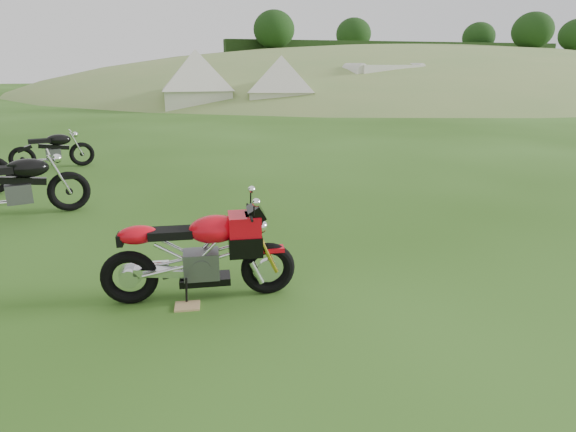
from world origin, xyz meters
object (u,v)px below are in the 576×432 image
object	(u,v)px
sport_motorcycle	(199,247)
vintage_moto_d	(52,149)
tent_left	(197,81)
tent_right	(341,84)
plywood_board	(187,306)
vintage_moto_c	(16,184)
caravan	(383,84)
tent_mid	(282,83)

from	to	relation	value
sport_motorcycle	vintage_moto_d	distance (m)	7.63
tent_left	tent_right	bearing A→B (deg)	11.26
sport_motorcycle	tent_right	world-z (taller)	tent_right
sport_motorcycle	plywood_board	bearing A→B (deg)	-126.87
vintage_moto_c	caravan	world-z (taller)	caravan
vintage_moto_d	caravan	distance (m)	20.63
tent_mid	caravan	xyz separation A→B (m)	(6.39, 1.26, -0.21)
vintage_moto_c	vintage_moto_d	size ratio (longest dim) A/B	1.18
tent_mid	tent_right	distance (m)	4.93
vintage_moto_c	tent_left	world-z (taller)	tent_left
plywood_board	caravan	xyz separation A→B (m)	(13.18, 21.15, 1.10)
vintage_moto_d	tent_mid	world-z (taller)	tent_mid
caravan	tent_mid	bearing A→B (deg)	-174.61
plywood_board	caravan	size ratio (longest dim) A/B	0.05
plywood_board	tent_left	world-z (taller)	tent_left
vintage_moto_c	vintage_moto_d	distance (m)	3.78
plywood_board	vintage_moto_d	bearing A→B (deg)	106.51
vintage_moto_c	tent_left	bearing A→B (deg)	62.63
sport_motorcycle	plywood_board	xyz separation A→B (m)	(-0.16, -0.16, -0.53)
vintage_moto_c	tent_left	distance (m)	18.29
vintage_moto_d	caravan	world-z (taller)	caravan
plywood_board	vintage_moto_c	bearing A→B (deg)	120.60
plywood_board	caravan	bearing A→B (deg)	58.08
vintage_moto_d	caravan	size ratio (longest dim) A/B	0.36
sport_motorcycle	caravan	xyz separation A→B (m)	(13.02, 20.99, 0.57)
tent_mid	vintage_moto_d	bearing A→B (deg)	-108.59
vintage_moto_c	tent_mid	world-z (taller)	tent_mid
tent_mid	sport_motorcycle	bearing A→B (deg)	-91.39
vintage_moto_c	tent_right	bearing A→B (deg)	42.66
sport_motorcycle	tent_right	xyz separation A→B (m)	(10.93, 22.12, 0.57)
tent_left	tent_mid	xyz separation A→B (m)	(4.08, -1.36, -0.09)
plywood_board	tent_left	bearing A→B (deg)	82.76
tent_left	tent_mid	bearing A→B (deg)	-14.19
vintage_moto_d	tent_left	xyz separation A→B (m)	(4.90, 13.83, 0.96)
vintage_moto_c	caravan	distance (m)	23.28
caravan	vintage_moto_d	bearing A→B (deg)	-144.01
tent_left	vintage_moto_c	bearing A→B (deg)	-101.21
plywood_board	tent_mid	bearing A→B (deg)	71.17
tent_left	caravan	distance (m)	10.48
sport_motorcycle	tent_left	world-z (taller)	tent_left
vintage_moto_c	tent_left	xyz separation A→B (m)	(4.85, 17.61, 0.88)
vintage_moto_d	tent_left	size ratio (longest dim) A/B	0.52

